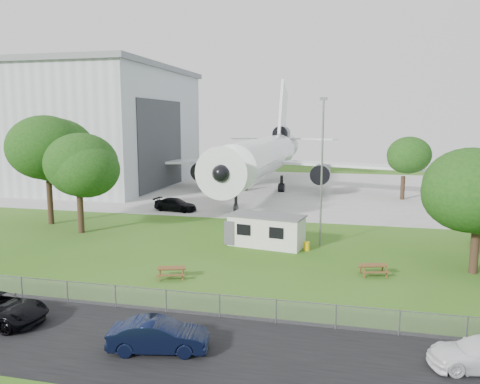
% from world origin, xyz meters
% --- Properties ---
extents(ground, '(160.00, 160.00, 0.00)m').
position_xyz_m(ground, '(0.00, 0.00, 0.00)').
color(ground, '#4A7528').
extents(asphalt_strip, '(120.00, 8.00, 0.02)m').
position_xyz_m(asphalt_strip, '(0.00, -13.00, 0.01)').
color(asphalt_strip, black).
rests_on(asphalt_strip, ground).
extents(concrete_apron, '(120.00, 46.00, 0.03)m').
position_xyz_m(concrete_apron, '(0.00, 38.00, 0.01)').
color(concrete_apron, '#B7B7B2').
rests_on(concrete_apron, ground).
extents(hangar, '(43.00, 31.00, 18.55)m').
position_xyz_m(hangar, '(-37.97, 36.00, 9.41)').
color(hangar, '#B2B7BC').
rests_on(hangar, ground).
extents(airliner, '(46.36, 47.73, 17.69)m').
position_xyz_m(airliner, '(-2.00, 35.86, 5.27)').
color(airliner, white).
rests_on(airliner, ground).
extents(site_cabin, '(6.94, 3.76, 2.62)m').
position_xyz_m(site_cabin, '(3.88, 5.18, 1.31)').
color(site_cabin, silver).
rests_on(site_cabin, ground).
extents(picnic_west, '(2.16, 1.97, 0.76)m').
position_xyz_m(picnic_west, '(-0.79, -4.24, 0.00)').
color(picnic_west, brown).
rests_on(picnic_west, ground).
extents(picnic_east, '(2.14, 1.93, 0.76)m').
position_xyz_m(picnic_east, '(12.18, -0.56, 0.00)').
color(picnic_east, brown).
rests_on(picnic_east, ground).
extents(fence, '(58.00, 0.04, 1.30)m').
position_xyz_m(fence, '(0.00, -9.50, 0.00)').
color(fence, gray).
rests_on(fence, ground).
extents(lamp_mast, '(0.16, 0.16, 12.00)m').
position_xyz_m(lamp_mast, '(8.20, 6.20, 6.00)').
color(lamp_mast, slate).
rests_on(lamp_mast, ground).
extents(tree_west_big, '(8.03, 8.03, 11.48)m').
position_xyz_m(tree_west_big, '(-18.69, 8.46, 7.45)').
color(tree_west_big, '#382619').
rests_on(tree_west_big, ground).
extents(tree_west_small, '(7.51, 7.51, 9.88)m').
position_xyz_m(tree_west_small, '(-13.64, 5.80, 6.11)').
color(tree_west_small, '#382619').
rests_on(tree_west_small, ground).
extents(tree_east_front, '(7.36, 7.36, 9.27)m').
position_xyz_m(tree_east_front, '(18.84, 1.58, 5.58)').
color(tree_east_front, '#382619').
rests_on(tree_east_front, ground).
extents(tree_far_apron, '(5.88, 5.88, 8.28)m').
position_xyz_m(tree_far_apron, '(17.22, 31.86, 5.32)').
color(tree_far_apron, '#382619').
rests_on(tree_far_apron, ground).
extents(car_centre_sedan, '(4.67, 2.40, 1.47)m').
position_xyz_m(car_centre_sedan, '(2.31, -13.61, 0.73)').
color(car_centre_sedan, black).
rests_on(car_centre_sedan, ground).
extents(car_apron_van, '(5.22, 2.63, 1.45)m').
position_xyz_m(car_apron_van, '(-8.94, 17.66, 0.73)').
color(car_apron_van, black).
rests_on(car_apron_van, ground).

